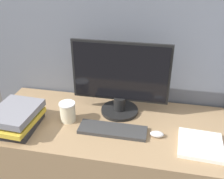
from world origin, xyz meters
name	(u,v)px	position (x,y,z in m)	size (l,w,h in m)	color
cubicle_panel_rear	(117,97)	(0.00, 0.66, 0.71)	(1.82, 0.04, 1.41)	slate
desk	(107,168)	(0.00, 0.31, 0.37)	(1.42, 0.62, 0.73)	#937551
monitor	(120,81)	(0.06, 0.45, 0.95)	(0.58, 0.23, 0.46)	black
keyboard	(113,130)	(0.05, 0.24, 0.74)	(0.39, 0.12, 0.02)	#333333
mouse	(157,134)	(0.30, 0.24, 0.75)	(0.07, 0.05, 0.03)	silver
coffee_cup	(68,112)	(-0.23, 0.29, 0.79)	(0.10, 0.10, 0.12)	beige
book_stack	(16,118)	(-0.50, 0.17, 0.79)	(0.26, 0.31, 0.12)	#262628
paper_pile	(200,145)	(0.53, 0.20, 0.74)	(0.24, 0.24, 0.02)	white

